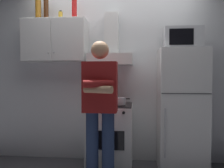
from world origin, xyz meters
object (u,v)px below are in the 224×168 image
at_px(range_hood, 111,51).
at_px(bottle_liquor_amber, 38,10).
at_px(refrigerator, 181,110).
at_px(upper_cabinet, 55,41).
at_px(bottle_rum_dark, 46,9).
at_px(stove_oven, 110,136).
at_px(microwave, 182,39).
at_px(cooking_pot, 119,101).
at_px(bottle_spice_jar, 61,16).
at_px(person_standing, 100,107).
at_px(bottle_soda_red, 74,9).

distance_m(range_hood, bottle_liquor_amber, 1.21).
xyz_separation_m(refrigerator, bottle_liquor_amber, (-2.00, 0.13, 1.40)).
relative_size(upper_cabinet, bottle_rum_dark, 2.82).
height_order(upper_cabinet, range_hood, range_hood).
distance_m(stove_oven, microwave, 1.62).
relative_size(upper_cabinet, microwave, 1.88).
bearing_deg(cooking_pot, bottle_liquor_amber, 167.98).
xyz_separation_m(cooking_pot, bottle_spice_jar, (-0.86, 0.28, 1.19)).
distance_m(microwave, bottle_liquor_amber, 2.06).
relative_size(range_hood, microwave, 1.56).
xyz_separation_m(stove_oven, refrigerator, (0.95, 0.00, 0.37)).
relative_size(person_standing, bottle_rum_dark, 5.15).
bearing_deg(bottle_spice_jar, person_standing, -48.30).
bearing_deg(stove_oven, person_standing, -94.72).
distance_m(bottle_soda_red, bottle_spice_jar, 0.23).
distance_m(upper_cabinet, bottle_soda_red, 0.52).
bearing_deg(refrigerator, bottle_rum_dark, 175.66).
relative_size(bottle_liquor_amber, bottle_spice_jar, 2.23).
bearing_deg(refrigerator, person_standing, -148.77).
distance_m(refrigerator, cooking_pot, 0.84).
height_order(upper_cabinet, stove_oven, upper_cabinet).
bearing_deg(bottle_soda_red, range_hood, 0.24).
distance_m(stove_oven, bottle_rum_dark, 2.01).
relative_size(stove_oven, bottle_liquor_amber, 2.88).
height_order(microwave, bottle_liquor_amber, bottle_liquor_amber).
xyz_separation_m(upper_cabinet, cooking_pot, (0.93, -0.24, -0.83)).
distance_m(upper_cabinet, person_standing, 1.35).
height_order(range_hood, bottle_soda_red, bottle_soda_red).
bearing_deg(stove_oven, microwave, 1.15).
xyz_separation_m(cooking_pot, bottle_liquor_amber, (-1.18, 0.25, 1.27)).
distance_m(microwave, bottle_rum_dark, 1.95).
xyz_separation_m(range_hood, bottle_liquor_amber, (-1.05, 0.01, 0.60)).
relative_size(range_hood, bottle_rum_dark, 2.35).
bearing_deg(upper_cabinet, bottle_soda_red, -0.19).
height_order(range_hood, person_standing, range_hood).
bearing_deg(person_standing, bottle_rum_dark, 139.84).
distance_m(range_hood, person_standing, 1.01).
xyz_separation_m(range_hood, bottle_spice_jar, (-0.73, 0.03, 0.51)).
distance_m(refrigerator, bottle_rum_dark, 2.36).
xyz_separation_m(microwave, bottle_soda_red, (-1.47, 0.11, 0.45)).
bearing_deg(refrigerator, upper_cabinet, 175.93).
xyz_separation_m(refrigerator, bottle_rum_dark, (-1.89, 0.14, 1.40)).
height_order(upper_cabinet, bottle_soda_red, bottle_soda_red).
relative_size(microwave, bottle_spice_jar, 3.52).
bearing_deg(microwave, cooking_pot, -170.43).
bearing_deg(refrigerator, microwave, 90.90).
xyz_separation_m(stove_oven, person_standing, (-0.05, -0.61, 0.47)).
xyz_separation_m(refrigerator, cooking_pot, (-0.82, -0.12, 0.12)).
distance_m(upper_cabinet, bottle_spice_jar, 0.37).
xyz_separation_m(refrigerator, bottle_spice_jar, (-1.68, 0.16, 1.31)).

